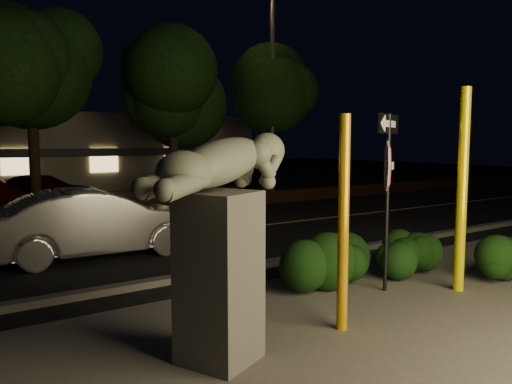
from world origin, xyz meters
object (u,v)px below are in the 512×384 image
yellow_pole_right (462,191)px  parked_car_darkred (46,191)px  silver_sedan (97,223)px  signpost (388,167)px  streetlight (269,77)px  parked_car_dark (204,186)px  yellow_pole_left (343,224)px  sculpture (221,221)px

yellow_pole_right → parked_car_darkred: 15.96m
yellow_pole_right → silver_sedan: 7.41m
signpost → streetlight: 13.61m
yellow_pole_right → signpost: bearing=146.8°
silver_sedan → parked_car_dark: bearing=-39.8°
yellow_pole_left → parked_car_darkred: (-0.50, 15.74, -0.81)m
parked_car_darkred → parked_car_dark: parked_car_dark is taller
yellow_pole_right → signpost: (-1.04, 0.68, 0.41)m
silver_sedan → parked_car_dark: (6.77, 7.62, -0.09)m
yellow_pole_right → parked_car_dark: (2.51, 13.61, -1.04)m
yellow_pole_right → parked_car_darkred: bearing=102.2°
parked_car_dark → streetlight: bearing=-105.3°
parked_car_darkred → yellow_pole_right: bearing=-153.1°
yellow_pole_left → parked_car_darkred: 15.77m
silver_sedan → parked_car_darkred: 9.62m
streetlight → silver_sedan: streetlight is taller
parked_car_dark → parked_car_darkred: bearing=80.7°
streetlight → signpost: bearing=-120.6°
parked_car_dark → silver_sedan: bearing=147.5°
signpost → yellow_pole_right: bearing=-57.0°
streetlight → parked_car_dark: 5.35m
yellow_pole_right → streetlight: 13.89m
signpost → streetlight: size_ratio=0.34×
yellow_pole_right → streetlight: size_ratio=0.39×
yellow_pole_left → parked_car_dark: bearing=68.7°
silver_sedan → parked_car_darkred: silver_sedan is taller
yellow_pole_left → yellow_pole_right: size_ratio=0.84×
streetlight → silver_sedan: size_ratio=1.93×
yellow_pole_left → signpost: signpost is taller
yellow_pole_left → parked_car_dark: 14.81m
sculpture → streetlight: size_ratio=0.30×
yellow_pole_left → streetlight: bearing=58.0°
streetlight → parked_car_dark: bearing=152.2°
yellow_pole_left → signpost: size_ratio=0.97×
yellow_pole_left → sculpture: 1.80m
yellow_pole_left → yellow_pole_right: bearing=3.5°
streetlight → silver_sedan: (-9.29, -6.47, -4.49)m
signpost → streetlight: bearing=38.9°
signpost → parked_car_dark: signpost is taller
sculpture → parked_car_dark: sculpture is taller
yellow_pole_left → parked_car_dark: (5.38, 13.78, -0.78)m
yellow_pole_right → sculpture: (-4.65, -0.06, -0.08)m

